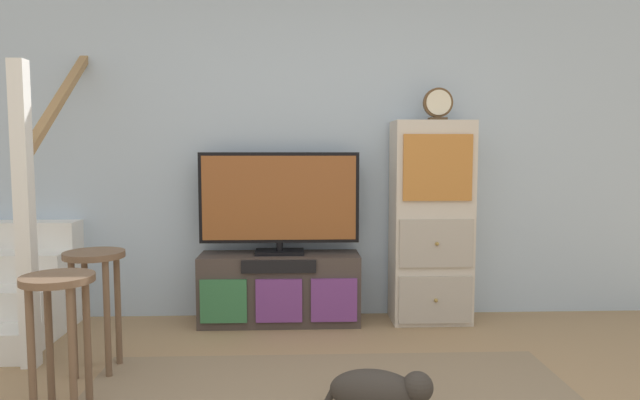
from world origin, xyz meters
TOP-DOWN VIEW (x-y plane):
  - back_wall at (0.00, 2.46)m, footprint 6.40×0.12m
  - media_console at (-0.30, 2.19)m, footprint 1.18×0.38m
  - television at (-0.30, 2.22)m, footprint 1.18×0.22m
  - side_cabinet at (0.83, 2.20)m, footprint 0.58×0.38m
  - desk_clock at (0.86, 2.19)m, footprint 0.21×0.08m
  - staircase at (-2.24, 2.20)m, footprint 1.00×1.36m
  - bar_stool_near at (-1.31, 0.78)m, footprint 0.34×0.34m
  - bar_stool_far at (-1.33, 1.31)m, footprint 0.34×0.34m
  - dog at (0.23, 0.72)m, footprint 0.53×0.31m

SIDE VIEW (x-z plane):
  - dog at x=0.23m, z-range 0.00..0.23m
  - media_console at x=-0.30m, z-range 0.00..0.52m
  - staircase at x=-2.24m, z-range -0.73..1.47m
  - bar_stool_near at x=-1.31m, z-range 0.17..0.86m
  - bar_stool_far at x=-1.33m, z-range 0.17..0.88m
  - side_cabinet at x=0.83m, z-range 0.00..1.50m
  - television at x=-0.30m, z-range 0.54..1.29m
  - back_wall at x=0.00m, z-range 0.00..2.70m
  - desk_clock at x=0.86m, z-range 1.50..1.74m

